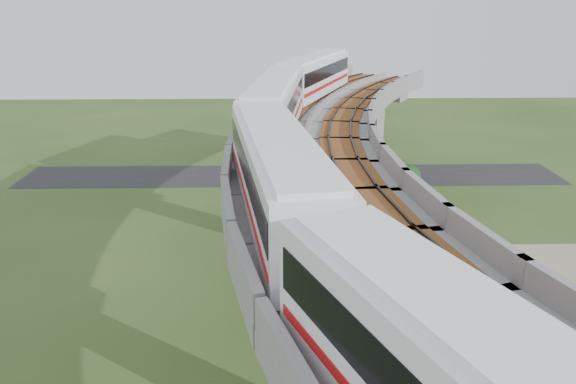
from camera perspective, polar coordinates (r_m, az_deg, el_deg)
The scene contains 12 objects.
ground at distance 35.90m, azimuth 1.72°, elevation -13.00°, with size 160.00×160.00×0.00m, color #32481C.
dirt_lot at distance 37.60m, azimuth 24.35°, elevation -13.26°, with size 18.00×26.00×0.04m, color gray.
asphalt_road at distance 63.29m, azimuth 0.40°, elevation 1.70°, with size 60.00×8.00×0.03m, color #232326.
viaduct at distance 32.42m, azimuth 8.68°, elevation 0.87°, with size 19.58×73.98×11.40m.
metro_train at distance 29.56m, azimuth 2.84°, elevation 5.83°, with size 11.51×61.33×3.64m.
fence at distance 37.26m, azimuth 17.20°, elevation -11.30°, with size 3.87×38.73×1.50m.
tree_0 at distance 55.81m, azimuth 11.93°, elevation 1.55°, with size 2.82×2.82×3.75m.
tree_1 at distance 49.70m, azimuth 10.37°, elevation -0.67°, with size 2.60×2.60×3.57m.
tree_2 at distance 43.49m, azimuth 10.71°, elevation -3.46°, with size 2.94×2.94×3.85m.
tree_3 at distance 38.77m, azimuth 11.85°, elevation -7.20°, with size 2.85×2.85×3.36m.
tree_4 at distance 31.82m, azimuth 15.87°, elevation -14.53°, with size 2.28×2.28×2.83m.
car_dark at distance 41.69m, azimuth 22.63°, elevation -8.66°, with size 1.78×4.38×1.27m, color black.
Camera 1 is at (-1.67, -30.29, 19.20)m, focal length 35.00 mm.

